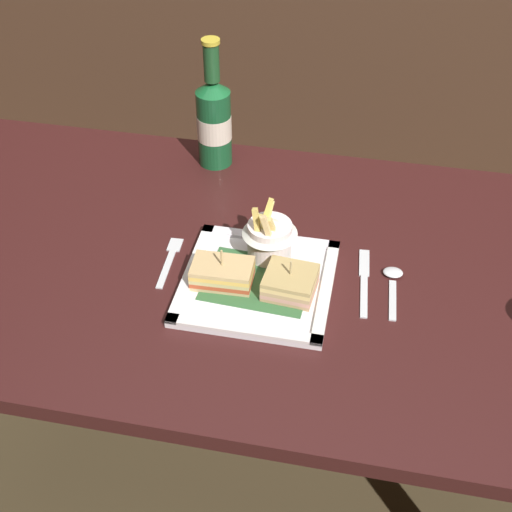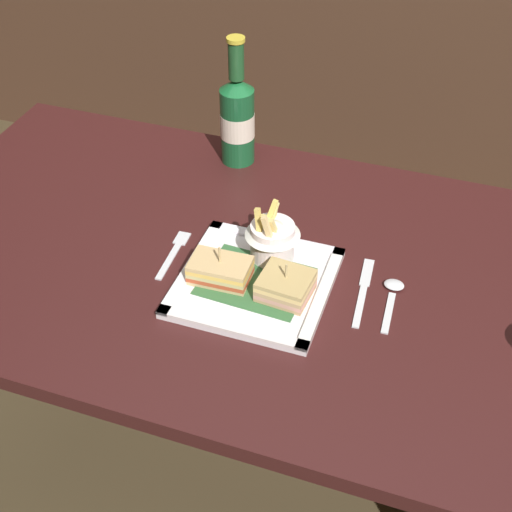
{
  "view_description": "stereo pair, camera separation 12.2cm",
  "coord_description": "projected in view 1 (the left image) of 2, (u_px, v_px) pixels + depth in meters",
  "views": [
    {
      "loc": [
        0.19,
        -0.94,
        1.57
      ],
      "look_at": [
        0.01,
        -0.03,
        0.77
      ],
      "focal_mm": 49.71,
      "sensor_mm": 36.0,
      "label": 1
    },
    {
      "loc": [
        0.31,
        -0.91,
        1.57
      ],
      "look_at": [
        0.01,
        -0.03,
        0.77
      ],
      "focal_mm": 49.71,
      "sensor_mm": 36.0,
      "label": 2
    }
  ],
  "objects": [
    {
      "name": "spoon",
      "position": [
        393.0,
        280.0,
        1.23
      ],
      "size": [
        0.03,
        0.13,
        0.01
      ],
      "color": "silver",
      "rests_on": "dining_table"
    },
    {
      "name": "sandwich_half_left",
      "position": [
        222.0,
        273.0,
        1.21
      ],
      "size": [
        0.11,
        0.07,
        0.07
      ],
      "color": "tan",
      "rests_on": "square_plate"
    },
    {
      "name": "fork",
      "position": [
        170.0,
        259.0,
        1.28
      ],
      "size": [
        0.03,
        0.14,
        0.0
      ],
      "color": "silver",
      "rests_on": "dining_table"
    },
    {
      "name": "ground_plane",
      "position": [
        255.0,
        482.0,
        1.75
      ],
      "size": [
        6.0,
        6.0,
        0.0
      ],
      "primitive_type": "plane",
      "color": "#3F321F"
    },
    {
      "name": "beer_bottle",
      "position": [
        214.0,
        120.0,
        1.46
      ],
      "size": [
        0.07,
        0.07,
        0.28
      ],
      "color": "#164E29",
      "rests_on": "dining_table"
    },
    {
      "name": "sandwich_half_right",
      "position": [
        290.0,
        283.0,
        1.19
      ],
      "size": [
        0.09,
        0.09,
        0.07
      ],
      "color": "tan",
      "rests_on": "square_plate"
    },
    {
      "name": "square_plate",
      "position": [
        258.0,
        283.0,
        1.22
      ],
      "size": [
        0.26,
        0.26,
        0.02
      ],
      "color": "white",
      "rests_on": "dining_table"
    },
    {
      "name": "knife",
      "position": [
        364.0,
        279.0,
        1.24
      ],
      "size": [
        0.03,
        0.17,
        0.0
      ],
      "color": "silver",
      "rests_on": "dining_table"
    },
    {
      "name": "dining_table",
      "position": [
        255.0,
        305.0,
        1.35
      ],
      "size": [
        1.39,
        0.76,
        0.73
      ],
      "color": "#381515",
      "rests_on": "ground_plane"
    },
    {
      "name": "fries_cup",
      "position": [
        270.0,
        234.0,
        1.24
      ],
      "size": [
        0.1,
        0.1,
        0.11
      ],
      "color": "white",
      "rests_on": "square_plate"
    }
  ]
}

